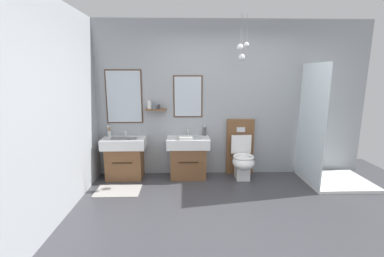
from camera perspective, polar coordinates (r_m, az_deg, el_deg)
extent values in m
cube|color=#3D3D42|center=(3.51, 12.05, -20.03)|extent=(6.03, 4.86, 0.10)
cube|color=#999EA3|center=(4.76, 7.77, 6.19)|extent=(4.83, 0.12, 2.68)
cube|color=#4C301E|center=(4.74, -14.37, 6.63)|extent=(0.62, 0.02, 0.92)
cube|color=silver|center=(4.73, -14.40, 6.61)|extent=(0.58, 0.01, 0.88)
cube|color=#4C301E|center=(4.62, -0.88, 6.87)|extent=(0.50, 0.02, 0.72)
cube|color=silver|center=(4.61, -0.88, 6.86)|extent=(0.46, 0.01, 0.68)
cube|color=brown|center=(4.60, -7.73, 4.03)|extent=(0.36, 0.14, 0.02)
cylinder|color=white|center=(4.61, -9.15, 5.06)|extent=(0.06, 0.06, 0.14)
cone|color=slate|center=(4.59, -8.15, 5.04)|extent=(0.06, 0.06, 0.14)
cylinder|color=#333338|center=(4.58, -7.18, 4.64)|extent=(0.05, 0.05, 0.08)
cylinder|color=gray|center=(4.38, 10.43, 20.32)|extent=(0.01, 0.01, 0.45)
sphere|color=silver|center=(4.35, 10.29, 16.76)|extent=(0.11, 0.11, 0.11)
cylinder|color=gray|center=(4.43, 10.76, 19.26)|extent=(0.01, 0.01, 0.59)
sphere|color=silver|center=(4.40, 10.59, 14.80)|extent=(0.11, 0.11, 0.11)
cylinder|color=gray|center=(4.41, 11.75, 20.48)|extent=(0.01, 0.01, 0.41)
sphere|color=silver|center=(4.37, 11.61, 17.20)|extent=(0.08, 0.08, 0.08)
cube|color=#999EA3|center=(3.33, -29.95, 2.49)|extent=(0.12, 3.66, 2.68)
cube|color=#9E9993|center=(4.37, -15.60, -12.77)|extent=(0.68, 0.44, 0.01)
cube|color=brown|center=(4.80, -14.15, -7.13)|extent=(0.60, 0.41, 0.54)
cube|color=#342214|center=(4.58, -14.75, -7.20)|extent=(0.33, 0.01, 0.02)
cube|color=white|center=(4.70, -14.36, -3.02)|extent=(0.73, 0.44, 0.17)
cube|color=silver|center=(4.65, -14.48, -2.26)|extent=(0.45, 0.24, 0.03)
cylinder|color=silver|center=(4.83, -14.01, -0.89)|extent=(0.03, 0.03, 0.11)
cylinder|color=silver|center=(4.76, -14.17, -0.46)|extent=(0.02, 0.11, 0.02)
cube|color=brown|center=(4.68, -0.81, -7.22)|extent=(0.60, 0.41, 0.54)
cube|color=#342214|center=(4.46, -0.78, -7.31)|extent=(0.33, 0.01, 0.02)
cube|color=white|center=(4.58, -0.83, -3.01)|extent=(0.73, 0.44, 0.17)
cube|color=silver|center=(4.53, -0.82, -2.24)|extent=(0.45, 0.24, 0.03)
cylinder|color=silver|center=(4.71, -0.86, -0.83)|extent=(0.03, 0.03, 0.11)
cylinder|color=silver|center=(4.65, -0.85, -0.40)|extent=(0.02, 0.11, 0.02)
cube|color=brown|center=(4.87, 10.17, -3.81)|extent=(0.48, 0.10, 1.00)
cube|color=silver|center=(4.75, 10.44, -0.26)|extent=(0.15, 0.01, 0.09)
cube|color=white|center=(4.73, 10.68, -8.52)|extent=(0.22, 0.30, 0.34)
ellipsoid|color=white|center=(4.60, 10.96, -7.10)|extent=(0.37, 0.46, 0.24)
torus|color=white|center=(4.57, 11.01, -5.98)|extent=(0.35, 0.35, 0.04)
cube|color=white|center=(4.74, 10.51, -3.33)|extent=(0.35, 0.03, 0.33)
cylinder|color=silver|center=(4.87, -17.33, -1.05)|extent=(0.07, 0.07, 0.09)
cylinder|color=yellow|center=(4.85, -17.21, -0.48)|extent=(0.01, 0.04, 0.16)
cube|color=white|center=(4.85, -17.20, 0.46)|extent=(0.01, 0.02, 0.03)
cylinder|color=purple|center=(4.87, -17.34, -0.47)|extent=(0.02, 0.03, 0.15)
cube|color=white|center=(4.85, -17.51, 0.38)|extent=(0.01, 0.02, 0.03)
cylinder|color=white|center=(4.87, -17.53, -0.43)|extent=(0.03, 0.02, 0.16)
cube|color=white|center=(4.84, -17.49, 0.49)|extent=(0.02, 0.02, 0.03)
cylinder|color=yellow|center=(4.84, -17.47, -0.46)|extent=(0.03, 0.04, 0.16)
cube|color=white|center=(4.84, -17.63, 0.52)|extent=(0.02, 0.02, 0.03)
cylinder|color=#4C4C51|center=(4.70, 2.72, -0.63)|extent=(0.06, 0.06, 0.15)
cylinder|color=silver|center=(4.68, 2.73, 0.48)|extent=(0.02, 0.02, 0.04)
cube|color=white|center=(4.44, -1.32, -2.06)|extent=(0.22, 0.16, 0.04)
cube|color=white|center=(5.13, 28.52, -9.87)|extent=(1.02, 0.90, 0.05)
cube|color=silver|center=(4.64, 24.20, 0.90)|extent=(0.02, 0.90, 1.90)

